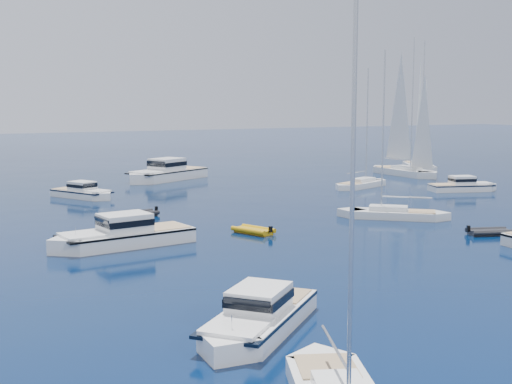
% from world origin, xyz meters
% --- Properties ---
extents(motor_cruiser_left, '(8.98, 8.38, 2.47)m').
position_xyz_m(motor_cruiser_left, '(-19.79, 0.14, 0.00)').
color(motor_cruiser_left, white).
rests_on(motor_cruiser_left, ground).
extents(motor_cruiser_centre, '(11.25, 4.70, 2.86)m').
position_xyz_m(motor_cruiser_centre, '(-19.88, 20.01, 0.00)').
color(motor_cruiser_centre, white).
rests_on(motor_cruiser_centre, ground).
extents(motor_cruiser_far_r, '(8.66, 4.98, 2.17)m').
position_xyz_m(motor_cruiser_far_r, '(22.21, 30.86, 0.00)').
color(motor_cruiser_far_r, white).
rests_on(motor_cruiser_far_r, ground).
extents(motor_cruiser_distant, '(13.74, 9.95, 3.52)m').
position_xyz_m(motor_cruiser_distant, '(-3.46, 56.32, 0.00)').
color(motor_cruiser_distant, white).
rests_on(motor_cruiser_distant, ground).
extents(motor_cruiser_horizon, '(6.10, 8.55, 2.18)m').
position_xyz_m(motor_cruiser_horizon, '(-16.59, 45.04, 0.00)').
color(motor_cruiser_horizon, white).
rests_on(motor_cruiser_horizon, ground).
extents(sailboat_mid_r, '(9.23, 8.53, 14.68)m').
position_xyz_m(sailboat_mid_r, '(3.85, 20.32, 0.00)').
color(sailboat_mid_r, silver).
rests_on(sailboat_mid_r, ground).
extents(sailboat_centre, '(9.95, 5.82, 14.24)m').
position_xyz_m(sailboat_centre, '(14.20, 38.91, 0.00)').
color(sailboat_centre, white).
rests_on(sailboat_centre, ground).
extents(sailboat_sails_r, '(3.67, 12.96, 18.93)m').
position_xyz_m(sailboat_sails_r, '(27.28, 47.06, 0.00)').
color(sailboat_sails_r, silver).
rests_on(sailboat_sails_r, ground).
extents(sailboat_sails_far, '(9.59, 12.94, 19.17)m').
position_xyz_m(sailboat_sails_far, '(33.85, 51.55, 0.00)').
color(sailboat_sails_far, silver).
rests_on(sailboat_sails_far, ground).
extents(tender_yellow, '(2.99, 3.84, 0.95)m').
position_xyz_m(tender_yellow, '(-9.80, 19.86, 0.00)').
color(tender_yellow, '#C5910B').
rests_on(tender_yellow, ground).
extents(tender_grey_near, '(3.79, 2.87, 0.95)m').
position_xyz_m(tender_grey_near, '(5.60, 11.22, 0.00)').
color(tender_grey_near, black).
rests_on(tender_grey_near, ground).
extents(tender_grey_far, '(3.79, 2.46, 0.95)m').
position_xyz_m(tender_grey_far, '(-15.18, 31.17, 0.00)').
color(tender_grey_far, black).
rests_on(tender_grey_far, ground).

